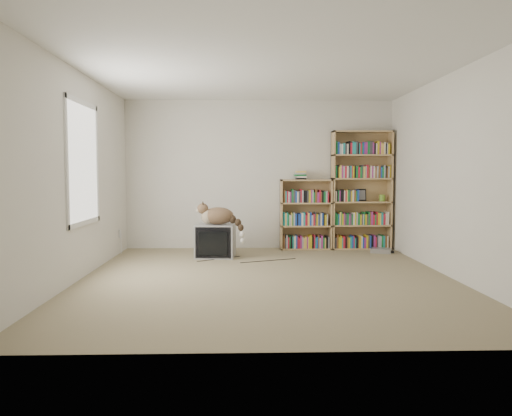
{
  "coord_description": "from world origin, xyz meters",
  "views": [
    {
      "loc": [
        -0.31,
        -5.96,
        1.28
      ],
      "look_at": [
        -0.1,
        1.0,
        0.79
      ],
      "focal_mm": 35.0,
      "sensor_mm": 36.0,
      "label": 1
    }
  ],
  "objects_px": {
    "cat": "(221,218)",
    "dvd_player": "(381,250)",
    "crt_tv": "(216,241)",
    "bookcase_short": "(306,217)",
    "bookcase_tall": "(361,194)"
  },
  "relations": [
    {
      "from": "bookcase_tall",
      "to": "bookcase_short",
      "type": "height_order",
      "value": "bookcase_tall"
    },
    {
      "from": "dvd_player",
      "to": "cat",
      "type": "bearing_deg",
      "value": -151.14
    },
    {
      "from": "cat",
      "to": "bookcase_short",
      "type": "distance_m",
      "value": 1.61
    },
    {
      "from": "dvd_player",
      "to": "bookcase_short",
      "type": "bearing_deg",
      "value": 179.28
    },
    {
      "from": "bookcase_tall",
      "to": "dvd_player",
      "type": "relative_size",
      "value": 6.25
    },
    {
      "from": "bookcase_tall",
      "to": "bookcase_short",
      "type": "bearing_deg",
      "value": -179.96
    },
    {
      "from": "cat",
      "to": "bookcase_short",
      "type": "relative_size",
      "value": 0.63
    },
    {
      "from": "cat",
      "to": "dvd_player",
      "type": "xyz_separation_m",
      "value": [
        2.55,
        0.38,
        -0.56
      ]
    },
    {
      "from": "crt_tv",
      "to": "dvd_player",
      "type": "relative_size",
      "value": 1.96
    },
    {
      "from": "cat",
      "to": "bookcase_short",
      "type": "bearing_deg",
      "value": 23.74
    },
    {
      "from": "crt_tv",
      "to": "cat",
      "type": "distance_m",
      "value": 0.37
    },
    {
      "from": "cat",
      "to": "bookcase_short",
      "type": "xyz_separation_m",
      "value": [
        1.38,
        0.83,
        -0.06
      ]
    },
    {
      "from": "crt_tv",
      "to": "cat",
      "type": "xyz_separation_m",
      "value": [
        0.09,
        -0.07,
        0.35
      ]
    },
    {
      "from": "crt_tv",
      "to": "dvd_player",
      "type": "bearing_deg",
      "value": 11.7
    },
    {
      "from": "cat",
      "to": "bookcase_short",
      "type": "height_order",
      "value": "bookcase_short"
    }
  ]
}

